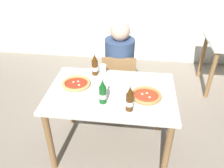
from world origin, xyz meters
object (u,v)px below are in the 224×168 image
object	(u,v)px
beer_bottle_left	(130,100)
beer_bottle_center	(95,66)
pizza_margherita_near	(146,96)
napkin_with_cutlery	(135,80)
pizza_marinara_far	(76,84)
beer_bottle_right	(103,93)
diner_seated	(119,72)
paper_cup	(103,69)
chair_behind_table	(119,81)
dining_table_main	(111,101)

from	to	relation	value
beer_bottle_left	beer_bottle_center	bearing A→B (deg)	126.08
pizza_margherita_near	napkin_with_cutlery	size ratio (longest dim) A/B	1.33
pizza_marinara_far	beer_bottle_right	distance (m)	0.38
beer_bottle_right	diner_seated	bearing A→B (deg)	85.49
diner_seated	paper_cup	world-z (taller)	diner_seated
pizza_marinara_far	chair_behind_table	bearing A→B (deg)	56.59
pizza_margherita_near	paper_cup	size ratio (longest dim) A/B	3.14
dining_table_main	beer_bottle_right	bearing A→B (deg)	-106.59
dining_table_main	diner_seated	size ratio (longest dim) A/B	0.99
beer_bottle_left	napkin_with_cutlery	distance (m)	0.48
beer_bottle_left	paper_cup	size ratio (longest dim) A/B	2.60
chair_behind_table	beer_bottle_center	distance (m)	0.54
diner_seated	beer_bottle_left	world-z (taller)	diner_seated
pizza_marinara_far	beer_bottle_center	xyz separation A→B (m)	(0.14, 0.24, 0.08)
beer_bottle_left	beer_bottle_center	xyz separation A→B (m)	(-0.39, 0.54, 0.00)
diner_seated	beer_bottle_right	size ratio (longest dim) A/B	4.89
pizza_margherita_near	paper_cup	world-z (taller)	paper_cup
pizza_margherita_near	napkin_with_cutlery	bearing A→B (deg)	111.20
pizza_marinara_far	beer_bottle_center	world-z (taller)	beer_bottle_center
pizza_margherita_near	beer_bottle_right	xyz separation A→B (m)	(-0.38, -0.11, 0.08)
beer_bottle_left	paper_cup	distance (m)	0.66
chair_behind_table	diner_seated	distance (m)	0.11
pizza_marinara_far	paper_cup	xyz separation A→B (m)	(0.22, 0.27, 0.03)
dining_table_main	pizza_marinara_far	size ratio (longest dim) A/B	3.96
chair_behind_table	beer_bottle_center	world-z (taller)	beer_bottle_center
pizza_margherita_near	beer_bottle_right	size ratio (longest dim) A/B	1.21
diner_seated	pizza_marinara_far	bearing A→B (deg)	-120.94
diner_seated	beer_bottle_left	distance (m)	0.96
beer_bottle_left	paper_cup	xyz separation A→B (m)	(-0.31, 0.58, -0.06)
chair_behind_table	pizza_margherita_near	distance (m)	0.79
beer_bottle_left	beer_bottle_right	size ratio (longest dim) A/B	1.00
pizza_marinara_far	pizza_margherita_near	bearing A→B (deg)	-9.74
beer_bottle_right	pizza_margherita_near	bearing A→B (deg)	16.57
paper_cup	napkin_with_cutlery	bearing A→B (deg)	-17.03
beer_bottle_left	napkin_with_cutlery	size ratio (longest dim) A/B	1.10
diner_seated	napkin_with_cutlery	size ratio (longest dim) A/B	5.40
beer_bottle_right	paper_cup	size ratio (longest dim) A/B	2.60
diner_seated	pizza_marinara_far	xyz separation A→B (m)	(-0.36, -0.61, 0.19)
chair_behind_table	pizza_margherita_near	size ratio (longest dim) A/B	2.85
pizza_margherita_near	beer_bottle_center	xyz separation A→B (m)	(-0.53, 0.35, 0.08)
dining_table_main	beer_bottle_left	size ratio (longest dim) A/B	4.86
chair_behind_table	beer_bottle_center	bearing A→B (deg)	51.92
diner_seated	napkin_with_cutlery	world-z (taller)	diner_seated
diner_seated	beer_bottle_center	bearing A→B (deg)	-121.02
dining_table_main	chair_behind_table	size ratio (longest dim) A/B	1.41
diner_seated	napkin_with_cutlery	distance (m)	0.51
chair_behind_table	beer_bottle_right	xyz separation A→B (m)	(-0.07, -0.78, 0.37)
pizza_marinara_far	beer_bottle_center	size ratio (longest dim) A/B	1.23
beer_bottle_center	napkin_with_cutlery	bearing A→B (deg)	-9.25
pizza_marinara_far	paper_cup	size ratio (longest dim) A/B	3.19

